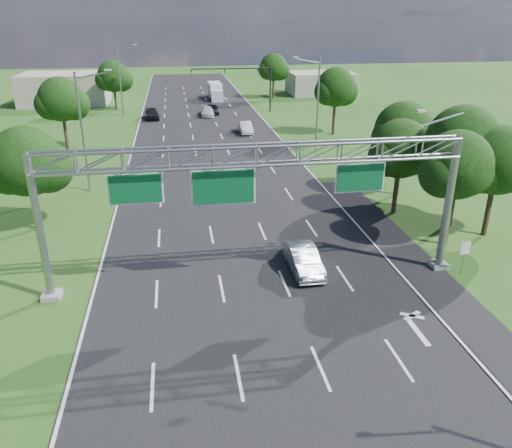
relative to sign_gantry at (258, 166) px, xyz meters
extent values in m
plane|color=#1F5118|center=(-0.33, 18.00, -6.89)|extent=(220.00, 220.00, 0.00)
cube|color=black|center=(-0.33, 18.00, -6.89)|extent=(18.00, 180.00, 0.02)
cube|color=black|center=(9.87, 2.00, -6.89)|extent=(3.00, 30.00, 0.02)
cube|color=gray|center=(11.17, 0.00, -6.74)|extent=(1.00, 1.00, 0.30)
cylinder|color=gray|center=(11.17, 0.00, -2.89)|extent=(0.44, 0.44, 8.00)
cube|color=gray|center=(-11.33, 0.00, -6.74)|extent=(1.00, 1.00, 0.30)
cylinder|color=gray|center=(-11.33, 0.00, -2.89)|extent=(0.40, 0.40, 8.00)
cylinder|color=gray|center=(9.97, 0.00, 2.11)|extent=(2.54, 0.12, 0.79)
cube|color=beige|center=(8.77, 0.00, 2.61)|extent=(0.50, 0.22, 0.12)
cube|color=white|center=(-6.33, -0.02, -0.89)|extent=(2.80, 0.05, 1.70)
cube|color=#0A512B|center=(-6.33, -0.08, -0.89)|extent=(2.62, 0.05, 1.52)
cube|color=white|center=(-1.83, -0.02, -1.04)|extent=(3.40, 0.05, 2.00)
cube|color=#0A512B|center=(-1.83, -0.08, -1.04)|extent=(3.22, 0.05, 1.82)
cube|color=white|center=(5.67, -0.02, -0.89)|extent=(2.80, 0.05, 1.70)
cube|color=#0A512B|center=(5.67, -0.08, -0.89)|extent=(2.62, 0.05, 1.52)
cylinder|color=gray|center=(12.07, -1.00, -5.89)|extent=(0.06, 0.06, 2.00)
cube|color=white|center=(12.07, -1.03, -5.19)|extent=(0.60, 0.04, 0.80)
cylinder|color=black|center=(10.67, 53.00, -3.39)|extent=(0.24, 0.24, 7.00)
cylinder|color=black|center=(4.67, 53.00, -0.29)|extent=(12.00, 0.18, 0.18)
imported|color=black|center=(-1.33, 53.00, -0.84)|extent=(0.18, 0.22, 1.10)
imported|color=black|center=(3.67, 53.00, -0.84)|extent=(0.18, 0.22, 1.10)
imported|color=black|center=(8.67, 53.00, -0.84)|extent=(0.18, 0.22, 1.10)
cylinder|color=gray|center=(-11.83, 18.00, -1.89)|extent=(0.20, 0.20, 10.00)
cylinder|color=gray|center=(-10.53, 18.00, 2.81)|extent=(2.78, 0.12, 0.60)
cube|color=beige|center=(-9.23, 18.00, 3.21)|extent=(0.55, 0.22, 0.12)
cylinder|color=gray|center=(-11.83, 53.00, -1.89)|extent=(0.20, 0.20, 10.00)
cylinder|color=gray|center=(-10.53, 53.00, 2.81)|extent=(2.78, 0.12, 0.60)
cube|color=beige|center=(-9.23, 53.00, 3.21)|extent=(0.55, 0.22, 0.12)
cylinder|color=gray|center=(11.17, 28.00, -1.89)|extent=(0.20, 0.20, 10.00)
cylinder|color=gray|center=(9.87, 28.00, 2.81)|extent=(2.78, 0.12, 0.60)
cube|color=beige|center=(8.57, 28.00, 3.21)|extent=(0.55, 0.22, 0.12)
cylinder|color=#2D2116|center=(13.17, 3.00, -5.02)|extent=(0.36, 0.36, 3.74)
sphere|color=black|center=(13.17, 3.00, -1.39)|extent=(4.40, 4.40, 4.40)
sphere|color=black|center=(14.27, 3.40, -1.94)|extent=(3.30, 3.30, 3.30)
sphere|color=black|center=(12.18, 2.70, -1.83)|extent=(3.08, 3.08, 3.08)
cylinder|color=#2D2116|center=(15.17, 6.00, -4.80)|extent=(0.36, 0.36, 4.18)
sphere|color=black|center=(15.17, 6.00, -0.71)|extent=(5.00, 5.00, 5.00)
sphere|color=black|center=(16.42, 6.40, -1.34)|extent=(3.75, 3.75, 3.75)
sphere|color=black|center=(14.04, 5.70, -1.21)|extent=(3.50, 3.50, 3.50)
cylinder|color=#2D2116|center=(12.17, 9.00, -5.24)|extent=(0.36, 0.36, 3.30)
sphere|color=black|center=(12.17, 9.00, -1.83)|extent=(4.40, 4.40, 4.40)
sphere|color=black|center=(13.27, 9.40, -2.38)|extent=(3.30, 3.30, 3.30)
sphere|color=black|center=(11.18, 8.70, -2.27)|extent=(3.08, 3.08, 3.08)
cylinder|color=#2D2116|center=(16.67, 4.00, -5.13)|extent=(0.36, 0.36, 3.52)
sphere|color=black|center=(16.67, 4.00, -1.53)|extent=(4.60, 4.60, 4.60)
sphere|color=black|center=(17.82, 4.40, -2.11)|extent=(3.45, 3.45, 3.45)
sphere|color=black|center=(15.63, 3.70, -1.99)|extent=(3.22, 3.22, 3.22)
cylinder|color=#2D2116|center=(14.17, 13.00, -5.13)|extent=(0.36, 0.36, 3.52)
sphere|color=black|center=(14.17, 13.00, -1.45)|extent=(4.80, 4.80, 4.80)
sphere|color=black|center=(15.37, 13.40, -2.05)|extent=(3.60, 3.60, 3.60)
sphere|color=black|center=(13.09, 12.70, -1.93)|extent=(3.36, 3.36, 3.36)
cylinder|color=#2D2116|center=(-14.33, 10.00, -5.35)|extent=(0.36, 0.36, 3.08)
sphere|color=black|center=(-14.33, 10.00, -1.89)|extent=(4.80, 4.80, 4.80)
sphere|color=black|center=(-13.13, 10.40, -2.49)|extent=(3.60, 3.60, 3.60)
sphere|color=black|center=(-15.41, 9.70, -2.37)|extent=(3.36, 3.36, 3.36)
cylinder|color=#2D2116|center=(-16.33, 33.00, -5.02)|extent=(0.36, 0.36, 3.74)
sphere|color=black|center=(-16.33, 33.00, -1.23)|extent=(4.80, 4.80, 4.80)
sphere|color=black|center=(-15.13, 33.40, -1.83)|extent=(3.60, 3.60, 3.60)
sphere|color=black|center=(-17.41, 32.70, -1.71)|extent=(3.36, 3.36, 3.36)
cylinder|color=#2D2116|center=(-13.33, 58.00, -5.24)|extent=(0.36, 0.36, 3.30)
sphere|color=black|center=(-13.33, 58.00, -1.67)|extent=(4.80, 4.80, 4.80)
sphere|color=black|center=(-12.13, 58.40, -2.27)|extent=(3.60, 3.60, 3.60)
sphere|color=black|center=(-14.41, 57.70, -2.15)|extent=(3.36, 3.36, 3.36)
cylinder|color=#2D2116|center=(15.67, 36.00, -4.91)|extent=(0.36, 0.36, 3.96)
sphere|color=black|center=(15.67, 36.00, -1.01)|extent=(4.80, 4.80, 4.80)
sphere|color=black|center=(16.87, 36.40, -1.61)|extent=(3.60, 3.60, 3.60)
sphere|color=black|center=(14.59, 35.70, -1.49)|extent=(3.36, 3.36, 3.36)
cylinder|color=#2D2116|center=(13.67, 66.00, -5.13)|extent=(0.36, 0.36, 3.52)
sphere|color=black|center=(13.67, 66.00, -1.45)|extent=(4.80, 4.80, 4.80)
sphere|color=black|center=(14.87, 66.40, -2.05)|extent=(3.60, 3.60, 3.60)
sphere|color=black|center=(12.59, 65.70, -1.93)|extent=(3.36, 3.36, 3.36)
cube|color=gray|center=(-22.33, 66.00, -4.39)|extent=(14.00, 10.00, 5.00)
cube|color=gray|center=(23.67, 70.00, -4.89)|extent=(12.00, 9.00, 4.00)
imported|color=#9EA3A9|center=(2.90, 0.91, -6.14)|extent=(1.70, 4.59, 1.50)
imported|color=silver|center=(0.67, 50.85, -6.22)|extent=(2.02, 4.67, 1.34)
imported|color=black|center=(1.43, 52.65, -6.23)|extent=(2.40, 4.88, 1.33)
imported|color=black|center=(-7.50, 49.85, -6.08)|extent=(2.40, 4.94, 1.63)
imported|color=#BABABA|center=(4.72, 38.44, -6.18)|extent=(1.53, 4.35, 1.43)
cube|color=silver|center=(3.23, 67.49, -5.42)|extent=(2.29, 5.40, 2.67)
cube|color=silver|center=(3.23, 63.75, -5.91)|extent=(2.10, 2.02, 1.96)
cylinder|color=black|center=(2.25, 63.93, -6.45)|extent=(0.31, 0.89, 0.89)
cylinder|color=black|center=(4.21, 63.93, -6.45)|extent=(0.31, 0.89, 0.89)
cylinder|color=black|center=(2.25, 69.27, -6.45)|extent=(0.31, 0.89, 0.89)
cylinder|color=black|center=(4.21, 69.27, -6.45)|extent=(0.31, 0.89, 0.89)
camera|label=1|loc=(-4.09, -24.87, 7.37)|focal=35.00mm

